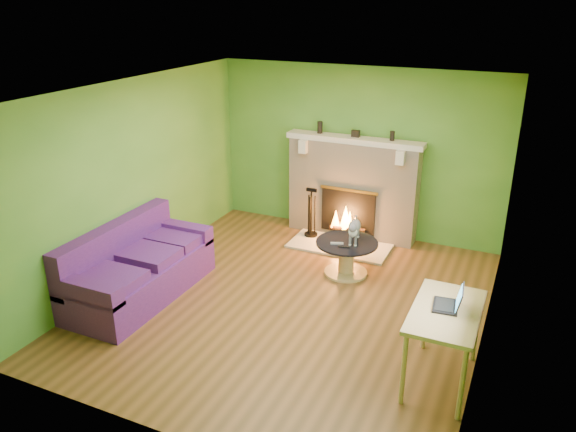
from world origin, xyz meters
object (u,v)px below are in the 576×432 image
sofa (137,269)px  desk (445,319)px  coffee_table (346,255)px  cat (354,229)px

sofa → desk: (3.81, -0.16, 0.35)m
sofa → coffee_table: (2.23, 1.62, -0.08)m
sofa → cat: 2.86m
coffee_table → cat: size_ratio=1.47×
sofa → coffee_table: sofa is taller
coffee_table → desk: desk is taller
cat → coffee_table: bearing=-159.3°
desk → cat: cat is taller
coffee_table → sofa: bearing=-144.0°
sofa → coffee_table: 2.75m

